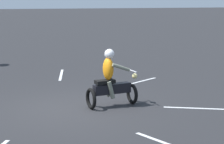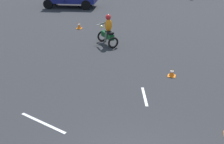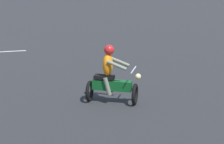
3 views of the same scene
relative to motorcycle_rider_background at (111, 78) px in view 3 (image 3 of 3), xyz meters
name	(u,v)px [view 3 (image 3 of 3)]	position (x,y,z in m)	size (l,w,h in m)	color
motorcycle_rider_background	(111,78)	(0.00, 0.00, 0.00)	(1.39, 1.44, 1.66)	black
lane_stripe_w	(3,52)	(0.17, -7.91, -0.72)	(0.10, 1.94, 0.01)	silver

